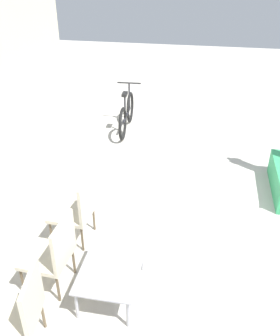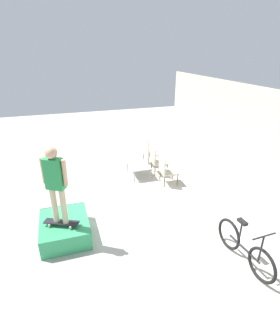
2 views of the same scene
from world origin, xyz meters
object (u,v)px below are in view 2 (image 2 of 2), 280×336
patio_chair_right (166,169)px  bicycle (244,247)px  patio_chair_left (149,151)px  skate_ramp_box (65,228)px  skateboard_on_ramp (62,222)px  coffee_table (138,166)px  person_skater (55,180)px  patio_chair_center (157,159)px

patio_chair_right → bicycle: 3.67m
patio_chair_left → patio_chair_right: same height
skate_ramp_box → patio_chair_left: size_ratio=1.41×
skate_ramp_box → skateboard_on_ramp: size_ratio=1.70×
skateboard_on_ramp → patio_chair_right: patio_chair_right is taller
skateboard_on_ramp → coffee_table: size_ratio=0.86×
person_skater → patio_chair_center: bearing=71.0°
skateboard_on_ramp → patio_chair_left: 4.86m
patio_chair_left → bicycle: bicycle is taller
patio_chair_left → skate_ramp_box: bearing=126.8°
skate_ramp_box → person_skater: 1.37m
patio_chair_left → patio_chair_right: 1.66m
skate_ramp_box → skateboard_on_ramp: skateboard_on_ramp is taller
patio_chair_right → bicycle: bearing=-174.2°
patio_chair_right → patio_chair_left: bearing=3.1°
coffee_table → bicycle: 4.58m
skate_ramp_box → person_skater: (0.18, -0.05, 1.36)m
person_skater → skateboard_on_ramp: bearing=-58.7°
skateboard_on_ramp → patio_chair_center: patio_chair_center is taller
person_skater → skate_ramp_box: bearing=106.6°
coffee_table → patio_chair_right: bearing=38.5°
skate_ramp_box → patio_chair_center: patio_chair_center is taller
skate_ramp_box → patio_chair_right: size_ratio=1.41×
patio_chair_center → patio_chair_right: size_ratio=1.00×
skate_ramp_box → skateboard_on_ramp: 0.36m
skateboard_on_ramp → patio_chair_right: (-1.90, 3.30, -0.01)m
coffee_table → patio_chair_center: (-0.01, 0.66, 0.16)m
patio_chair_center → skateboard_on_ramp: bearing=133.1°
skate_ramp_box → skateboard_on_ramp: (0.18, -0.05, 0.30)m
patio_chair_right → patio_chair_center: bearing=3.2°
person_skater → bicycle: (1.77, 3.47, -1.21)m
skateboard_on_ramp → person_skater: person_skater is taller
skateboard_on_ramp → coffee_table: skateboard_on_ramp is taller
patio_chair_left → patio_chair_right: size_ratio=1.00×
skate_ramp_box → patio_chair_center: size_ratio=1.41×
bicycle → patio_chair_center: bearing=179.2°
skate_ramp_box → bicycle: 3.94m
skate_ramp_box → bicycle: bicycle is taller
patio_chair_left → bicycle: (5.32, 0.17, -0.15)m
bicycle → patio_chair_right: bearing=179.7°
skate_ramp_box → patio_chair_center: 4.16m
person_skater → patio_chair_center: 4.42m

